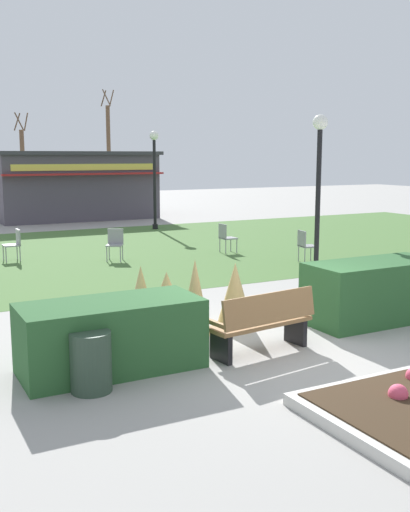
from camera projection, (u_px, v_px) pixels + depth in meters
name	position (u px, v px, depth m)	size (l,w,h in m)	color
ground_plane	(276.00, 348.00, 9.31)	(80.00, 80.00, 0.00)	#999691
lawn_patch	(83.00, 254.00, 18.25)	(36.00, 12.00, 0.01)	#446B33
park_bench	(263.00, 322.00, 9.00)	(1.75, 0.74, 0.95)	olive
hedge_left	(111.00, 336.00, 8.31)	(2.46, 1.10, 0.97)	#28562B
hedge_right	(375.00, 291.00, 10.77)	(2.54, 1.10, 1.08)	#28562B
ornamental_grass_behind_left	(167.00, 300.00, 10.30)	(0.77, 0.77, 0.99)	tan
ornamental_grass_behind_right	(235.00, 296.00, 10.26)	(0.66, 0.66, 1.15)	tan
ornamental_grass_behind_center	(195.00, 297.00, 9.93)	(0.52, 0.52, 1.26)	tan
ornamental_grass_behind_far	(141.00, 298.00, 10.17)	(0.57, 0.57, 1.12)	tan
lamppost_mid	(319.00, 175.00, 14.45)	(0.36, 0.36, 3.88)	black
lamppost_far	(154.00, 167.00, 24.01)	(0.36, 0.36, 3.88)	black
trash_bin	(91.00, 362.00, 7.56)	(0.52, 0.52, 0.77)	#2D4233
food_kiosk	(74.00, 185.00, 28.46)	(7.39, 4.47, 3.12)	#47424C
cafe_chair_west	(226.00, 236.00, 18.33)	(0.45, 0.45, 0.89)	gray
cafe_chair_east	(115.00, 242.00, 17.03)	(0.60, 0.60, 0.89)	gray
cafe_chair_center	(14.00, 242.00, 16.96)	(0.45, 0.45, 0.89)	gray
cafe_chair_north	(305.00, 244.00, 16.71)	(0.51, 0.51, 0.89)	gray
tree_left_bg	(23.00, 163.00, 38.59)	(0.91, 0.96, 5.60)	brown
tree_right_bg	(109.00, 150.00, 42.21)	(0.91, 0.96, 7.40)	brown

